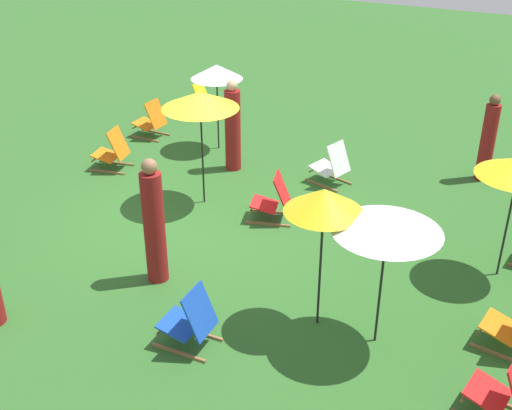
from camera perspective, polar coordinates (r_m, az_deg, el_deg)
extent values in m
plane|color=#2D6026|center=(11.10, -5.51, -0.95)|extent=(40.00, 40.00, 0.00)
cube|color=olive|center=(15.85, -5.06, 8.19)|extent=(0.10, 0.76, 0.04)
cube|color=olive|center=(15.48, -5.80, 7.67)|extent=(0.10, 0.76, 0.04)
cube|color=yellow|center=(15.62, -5.79, 8.84)|extent=(0.52, 0.47, 0.13)
cube|color=yellow|center=(15.40, -4.84, 9.70)|extent=(0.50, 0.29, 0.57)
cylinder|color=olive|center=(15.74, -6.44, 8.68)|extent=(0.44, 0.07, 0.03)
cube|color=olive|center=(14.71, -8.84, 6.38)|extent=(0.04, 0.76, 0.04)
cube|color=olive|center=(14.39, -9.85, 5.80)|extent=(0.04, 0.76, 0.04)
cube|color=orange|center=(14.52, -9.74, 7.08)|extent=(0.48, 0.43, 0.13)
cube|color=orange|center=(14.25, -8.84, 7.96)|extent=(0.48, 0.25, 0.57)
cylinder|color=olive|center=(14.66, -10.35, 6.94)|extent=(0.44, 0.03, 0.03)
cube|color=olive|center=(13.28, -12.20, 3.65)|extent=(0.20, 0.75, 0.04)
cube|color=olive|center=(12.93, -13.04, 2.87)|extent=(0.20, 0.75, 0.04)
cube|color=orange|center=(13.05, -13.12, 4.31)|extent=(0.56, 0.53, 0.13)
cube|color=orange|center=(12.81, -12.06, 5.34)|extent=(0.52, 0.35, 0.57)
cylinder|color=olive|center=(13.16, -13.87, 4.11)|extent=(0.44, 0.12, 0.03)
cube|color=olive|center=(8.00, 20.71, -15.96)|extent=(0.16, 0.76, 0.04)
cube|color=red|center=(7.68, 19.79, -15.33)|extent=(0.54, 0.50, 0.13)
cylinder|color=olive|center=(7.76, 18.27, -15.22)|extent=(0.44, 0.10, 0.03)
cube|color=olive|center=(8.96, 21.55, -10.76)|extent=(0.14, 0.76, 0.04)
cube|color=olive|center=(8.61, 20.73, -12.34)|extent=(0.14, 0.76, 0.04)
cube|color=orange|center=(8.65, 20.80, -10.03)|extent=(0.54, 0.50, 0.13)
cylinder|color=olive|center=(8.72, 19.46, -10.00)|extent=(0.44, 0.09, 0.03)
cube|color=olive|center=(12.43, 7.04, 2.38)|extent=(0.24, 0.74, 0.04)
cube|color=olive|center=(12.11, 5.79, 1.73)|extent=(0.24, 0.74, 0.04)
cube|color=white|center=(12.22, 6.11, 3.26)|extent=(0.58, 0.55, 0.13)
cube|color=white|center=(11.94, 7.32, 4.07)|extent=(0.53, 0.37, 0.57)
cylinder|color=olive|center=(12.36, 5.37, 3.24)|extent=(0.43, 0.15, 0.03)
cube|color=olive|center=(8.46, -5.29, -11.10)|extent=(0.07, 0.76, 0.04)
cube|color=olive|center=(8.18, -6.85, -12.83)|extent=(0.07, 0.76, 0.04)
cube|color=#1947B7|center=(8.20, -6.75, -10.39)|extent=(0.50, 0.45, 0.13)
cube|color=#1947B7|center=(7.90, -4.98, -9.40)|extent=(0.49, 0.27, 0.57)
cylinder|color=olive|center=(8.33, -7.92, -10.38)|extent=(0.44, 0.05, 0.03)
cube|color=olive|center=(11.13, 1.43, -0.60)|extent=(0.25, 0.74, 0.04)
cube|color=olive|center=(10.75, 1.04, -1.70)|extent=(0.25, 0.74, 0.04)
cube|color=red|center=(10.84, 0.73, 0.07)|extent=(0.58, 0.55, 0.13)
cube|color=red|center=(10.67, 2.33, 1.26)|extent=(0.53, 0.37, 0.57)
cylinder|color=olive|center=(10.90, -0.31, -0.16)|extent=(0.43, 0.15, 0.03)
cylinder|color=black|center=(11.12, -4.78, 4.87)|extent=(0.03, 0.03, 2.00)
cone|color=yellow|center=(10.80, -4.96, 9.21)|extent=(1.30, 1.30, 0.28)
cylinder|color=black|center=(13.45, -3.41, 8.53)|extent=(0.03, 0.03, 1.77)
cone|color=white|center=(13.22, -3.51, 11.67)|extent=(1.06, 1.06, 0.29)
cylinder|color=black|center=(9.72, 21.39, -1.19)|extent=(0.03, 0.03, 1.83)
cylinder|color=black|center=(8.09, 5.73, -4.89)|extent=(0.03, 0.03, 1.92)
cone|color=yellow|center=(7.67, 6.02, 0.41)|extent=(0.97, 0.97, 0.30)
cylinder|color=black|center=(7.94, 11.00, -6.65)|extent=(0.03, 0.03, 1.79)
cone|color=white|center=(7.51, 11.54, -1.56)|extent=(1.30, 1.30, 0.22)
cylinder|color=maroon|center=(9.10, -8.97, -2.03)|extent=(0.43, 0.43, 1.68)
sphere|color=#936647|center=(8.68, -9.42, 3.36)|extent=(0.22, 0.22, 0.22)
cylinder|color=maroon|center=(12.49, -2.06, 6.59)|extent=(0.42, 0.42, 1.59)
sphere|color=tan|center=(12.19, -2.14, 10.51)|extent=(0.21, 0.21, 0.21)
cylinder|color=maroon|center=(12.81, 19.77, 5.20)|extent=(0.36, 0.36, 1.48)
sphere|color=brown|center=(12.54, 20.38, 8.71)|extent=(0.20, 0.20, 0.20)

